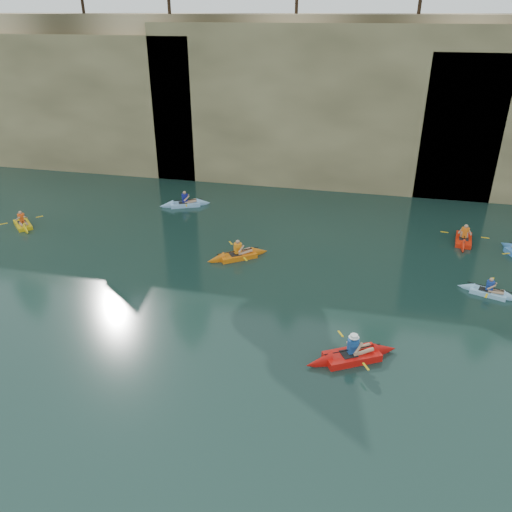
% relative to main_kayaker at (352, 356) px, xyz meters
% --- Properties ---
extents(ground, '(160.00, 160.00, 0.00)m').
position_rel_main_kayaker_xyz_m(ground, '(-6.00, -2.16, -0.18)').
color(ground, black).
rests_on(ground, ground).
extents(cliff, '(70.00, 16.00, 12.00)m').
position_rel_main_kayaker_xyz_m(cliff, '(-6.00, 27.84, 5.82)').
color(cliff, tan).
rests_on(cliff, ground).
extents(cliff_slab_west, '(26.00, 2.40, 10.56)m').
position_rel_main_kayaker_xyz_m(cliff_slab_west, '(-26.00, 20.44, 5.10)').
color(cliff_slab_west, tan).
rests_on(cliff_slab_west, ground).
extents(cliff_slab_center, '(24.00, 2.40, 11.40)m').
position_rel_main_kayaker_xyz_m(cliff_slab_center, '(-4.00, 20.44, 5.52)').
color(cliff_slab_center, tan).
rests_on(cliff_slab_center, ground).
extents(sea_cave_west, '(4.50, 1.00, 4.00)m').
position_rel_main_kayaker_xyz_m(sea_cave_west, '(-24.00, 19.79, 1.82)').
color(sea_cave_west, black).
rests_on(sea_cave_west, ground).
extents(sea_cave_center, '(3.50, 1.00, 3.20)m').
position_rel_main_kayaker_xyz_m(sea_cave_center, '(-10.00, 19.79, 1.42)').
color(sea_cave_center, black).
rests_on(sea_cave_center, ground).
extents(sea_cave_east, '(5.00, 1.00, 4.50)m').
position_rel_main_kayaker_xyz_m(sea_cave_east, '(4.00, 19.79, 2.07)').
color(sea_cave_east, black).
rests_on(sea_cave_east, ground).
extents(main_kayaker, '(3.61, 2.57, 1.37)m').
position_rel_main_kayaker_xyz_m(main_kayaker, '(0.00, 0.00, 0.00)').
color(main_kayaker, red).
rests_on(main_kayaker, ground).
extents(kayaker_orange, '(3.21, 2.64, 1.30)m').
position_rel_main_kayaker_xyz_m(kayaker_orange, '(-6.37, 7.24, -0.02)').
color(kayaker_orange, orange).
rests_on(kayaker_orange, ground).
extents(kayaker_ltblue_near, '(2.81, 2.07, 1.08)m').
position_rel_main_kayaker_xyz_m(kayaker_ltblue_near, '(5.81, 6.26, -0.05)').
color(kayaker_ltblue_near, '#94CDF7').
rests_on(kayaker_ltblue_near, ground).
extents(kayaker_red_far, '(2.54, 3.62, 1.31)m').
position_rel_main_kayaker_xyz_m(kayaker_red_far, '(5.48, 12.15, -0.02)').
color(kayaker_red_far, red).
rests_on(kayaker_red_far, ground).
extents(kayaker_yellow, '(2.72, 2.61, 1.24)m').
position_rel_main_kayaker_xyz_m(kayaker_yellow, '(-20.12, 8.39, -0.03)').
color(kayaker_yellow, yellow).
rests_on(kayaker_yellow, ground).
extents(kayaker_ltblue_mid, '(3.39, 2.32, 1.29)m').
position_rel_main_kayaker_xyz_m(kayaker_ltblue_mid, '(-11.82, 13.95, -0.02)').
color(kayaker_ltblue_mid, '#91C2F2').
rests_on(kayaker_ltblue_mid, ground).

